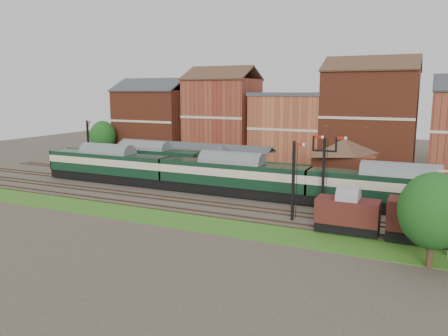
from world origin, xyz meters
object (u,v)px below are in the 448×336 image
at_px(signal_box, 220,164).
at_px(semaphore_bracket, 324,169).
at_px(dmu_train, 232,175).
at_px(platform_railcar, 145,159).
at_px(goods_van_a, 347,213).

distance_m(signal_box, semaphore_bracket, 16.16).
distance_m(dmu_train, platform_railcar, 18.66).
bearing_deg(goods_van_a, signal_box, 146.78).
xyz_separation_m(semaphore_bracket, dmu_train, (-11.89, 2.50, -2.04)).
relative_size(signal_box, dmu_train, 0.10).
xyz_separation_m(semaphore_bracket, platform_railcar, (-29.38, 9.00, -2.09)).
xyz_separation_m(signal_box, platform_railcar, (-14.34, 3.25, -0.65)).
bearing_deg(signal_box, goods_van_a, -33.22).
bearing_deg(platform_railcar, signal_box, -12.77).
height_order(semaphore_bracket, goods_van_a, semaphore_bracket).
height_order(dmu_train, goods_van_a, dmu_train).
distance_m(semaphore_bracket, goods_van_a, 7.94).
bearing_deg(goods_van_a, dmu_train, 149.95).
relative_size(semaphore_bracket, dmu_train, 0.14).
height_order(semaphore_bracket, platform_railcar, semaphore_bracket).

